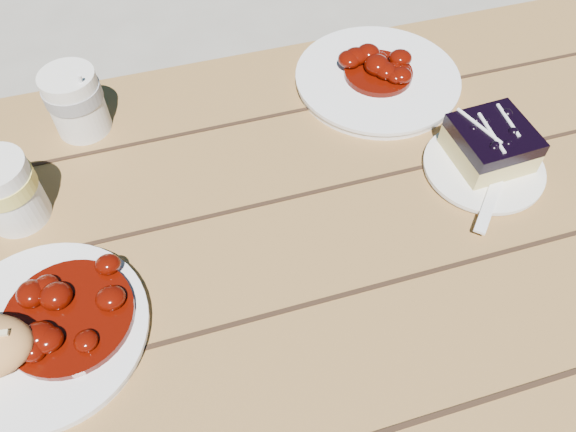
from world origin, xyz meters
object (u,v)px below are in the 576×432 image
object	(u,v)px
second_plate	(377,80)
second_cup	(7,191)
main_plate	(45,333)
blueberry_cake	(491,143)
picnic_table	(205,332)
dessert_plate	(483,168)
coffee_cup	(76,102)

from	to	relation	value
second_plate	second_cup	distance (m)	0.56
main_plate	blueberry_cake	xyz separation A→B (m)	(0.60, 0.10, 0.03)
picnic_table	dessert_plate	xyz separation A→B (m)	(0.42, 0.05, 0.17)
picnic_table	coffee_cup	world-z (taller)	coffee_cup
picnic_table	dessert_plate	distance (m)	0.46
coffee_cup	second_plate	xyz separation A→B (m)	(0.45, -0.03, -0.04)
picnic_table	main_plate	distance (m)	0.24
dessert_plate	coffee_cup	bearing A→B (deg)	154.87
picnic_table	second_plate	bearing A→B (deg)	37.03
dessert_plate	second_plate	world-z (taller)	second_plate
blueberry_cake	second_cup	bearing A→B (deg)	169.03
blueberry_cake	second_plate	world-z (taller)	blueberry_cake
dessert_plate	coffee_cup	size ratio (longest dim) A/B	1.65
blueberry_cake	second_plate	size ratio (longest dim) A/B	0.41
blueberry_cake	second_plate	distance (m)	0.22
picnic_table	second_cup	size ratio (longest dim) A/B	20.60
dessert_plate	second_plate	distance (m)	0.23
main_plate	second_cup	bearing A→B (deg)	98.08
picnic_table	second_cup	world-z (taller)	second_cup
picnic_table	coffee_cup	xyz separation A→B (m)	(-0.10, 0.30, 0.21)
second_plate	picnic_table	bearing A→B (deg)	-142.97
coffee_cup	second_cup	xyz separation A→B (m)	(-0.09, -0.14, 0.00)
picnic_table	blueberry_cake	distance (m)	0.48
blueberry_cake	second_cup	world-z (taller)	second_cup
picnic_table	main_plate	world-z (taller)	main_plate
picnic_table	blueberry_cake	bearing A→B (deg)	8.60
main_plate	dessert_plate	bearing A→B (deg)	8.11
second_cup	coffee_cup	bearing A→B (deg)	56.96
main_plate	coffee_cup	size ratio (longest dim) A/B	2.33
dessert_plate	blueberry_cake	bearing A→B (deg)	56.31
dessert_plate	coffee_cup	world-z (taller)	coffee_cup
picnic_table	second_plate	size ratio (longest dim) A/B	7.90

